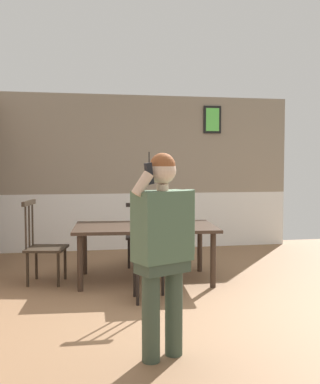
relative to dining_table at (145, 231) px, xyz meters
The scene contains 7 objects.
ground_plane 1.37m from the dining_table, 72.43° to the right, with size 7.56×7.56×0.00m, color #846042.
room_back_partition 2.42m from the dining_table, 80.89° to the left, with size 5.26×0.17×2.73m.
dining_table is the anchor object (origin of this frame).
chair_near_window 1.31m from the dining_table, behind, with size 0.56×0.56×1.06m.
chair_by_doorway 0.93m from the dining_table, 94.47° to the right, with size 0.42×0.42×1.03m.
chair_at_table_head 0.94m from the dining_table, 85.32° to the left, with size 0.50×0.50×0.92m.
person_figure 2.42m from the dining_table, 95.26° to the right, with size 0.54×0.40×1.61m.
Camera 1 is at (-1.25, -4.69, 1.52)m, focal length 42.85 mm.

